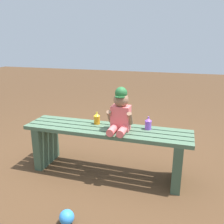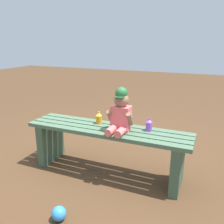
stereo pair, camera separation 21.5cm
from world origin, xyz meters
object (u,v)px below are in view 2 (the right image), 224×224
sippy_cup_left (99,118)px  toy_ball (59,214)px  sippy_cup_right (149,125)px  park_bench (107,143)px  child_figure (120,112)px

sippy_cup_left → toy_ball: size_ratio=1.13×
sippy_cup_left → toy_ball: (0.07, -0.84, -0.48)m
sippy_cup_left → sippy_cup_right: (0.51, 0.00, 0.00)m
toy_ball → sippy_cup_right: bearing=62.4°
park_bench → sippy_cup_left: 0.26m
sippy_cup_left → sippy_cup_right: size_ratio=1.00×
park_bench → sippy_cup_right: size_ratio=12.86×
park_bench → child_figure: child_figure is taller
park_bench → sippy_cup_left: size_ratio=12.86×
park_bench → toy_ball: bearing=-94.2°
sippy_cup_left → sippy_cup_right: bearing=0.0°
child_figure → sippy_cup_right: child_figure is taller
toy_ball → park_bench: bearing=85.8°
sippy_cup_right → park_bench: bearing=-167.8°
sippy_cup_right → toy_ball: bearing=-117.6°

